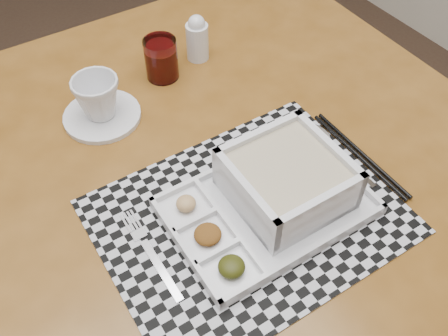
{
  "coord_description": "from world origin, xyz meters",
  "views": [
    {
      "loc": [
        0.43,
        -0.93,
        1.48
      ],
      "look_at": [
        0.74,
        -0.47,
        0.86
      ],
      "focal_mm": 40.0,
      "sensor_mm": 36.0,
      "label": 1
    }
  ],
  "objects_px": {
    "serving_tray": "(279,189)",
    "juice_glass": "(161,60)",
    "cup": "(98,98)",
    "dining_table": "(215,193)",
    "creamer_bottle": "(197,38)"
  },
  "relations": [
    {
      "from": "serving_tray",
      "to": "cup",
      "type": "bearing_deg",
      "value": 113.88
    },
    {
      "from": "serving_tray",
      "to": "creamer_bottle",
      "type": "distance_m",
      "value": 0.43
    },
    {
      "from": "dining_table",
      "to": "serving_tray",
      "type": "height_order",
      "value": "serving_tray"
    },
    {
      "from": "dining_table",
      "to": "creamer_bottle",
      "type": "xyz_separation_m",
      "value": [
        0.14,
        0.28,
        0.13
      ]
    },
    {
      "from": "serving_tray",
      "to": "creamer_bottle",
      "type": "relative_size",
      "value": 3.14
    },
    {
      "from": "serving_tray",
      "to": "dining_table",
      "type": "bearing_deg",
      "value": 107.45
    },
    {
      "from": "cup",
      "to": "serving_tray",
      "type": "bearing_deg",
      "value": -62.32
    },
    {
      "from": "serving_tray",
      "to": "juice_glass",
      "type": "bearing_deg",
      "value": 89.43
    },
    {
      "from": "dining_table",
      "to": "cup",
      "type": "height_order",
      "value": "cup"
    },
    {
      "from": "serving_tray",
      "to": "juice_glass",
      "type": "relative_size",
      "value": 3.68
    },
    {
      "from": "serving_tray",
      "to": "juice_glass",
      "type": "height_order",
      "value": "serving_tray"
    },
    {
      "from": "cup",
      "to": "juice_glass",
      "type": "bearing_deg",
      "value": 20.11
    },
    {
      "from": "dining_table",
      "to": "creamer_bottle",
      "type": "distance_m",
      "value": 0.34
    },
    {
      "from": "dining_table",
      "to": "cup",
      "type": "bearing_deg",
      "value": 117.45
    },
    {
      "from": "serving_tray",
      "to": "cup",
      "type": "distance_m",
      "value": 0.39
    }
  ]
}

